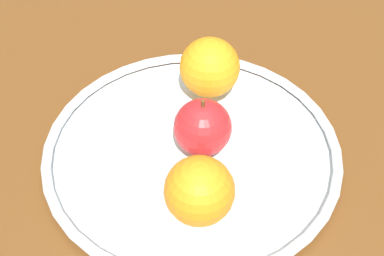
% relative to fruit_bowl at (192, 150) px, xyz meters
% --- Properties ---
extents(ground_plane, '(1.45, 1.45, 0.04)m').
position_rel_fruit_bowl_xyz_m(ground_plane, '(0.00, 0.00, -0.03)').
color(ground_plane, brown).
extents(fruit_bowl, '(0.36, 0.36, 0.02)m').
position_rel_fruit_bowl_xyz_m(fruit_bowl, '(0.00, 0.00, 0.00)').
color(fruit_bowl, silver).
rests_on(fruit_bowl, ground_plane).
extents(apple, '(0.07, 0.07, 0.08)m').
position_rel_fruit_bowl_xyz_m(apple, '(-0.01, 0.01, 0.04)').
color(apple, red).
rests_on(apple, fruit_bowl).
extents(orange_front_left, '(0.07, 0.07, 0.07)m').
position_rel_fruit_bowl_xyz_m(orange_front_left, '(0.05, 0.09, 0.05)').
color(orange_front_left, orange).
rests_on(orange_front_left, fruit_bowl).
extents(orange_back_left, '(0.08, 0.08, 0.08)m').
position_rel_fruit_bowl_xyz_m(orange_back_left, '(-0.07, -0.07, 0.05)').
color(orange_back_left, orange).
rests_on(orange_back_left, fruit_bowl).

